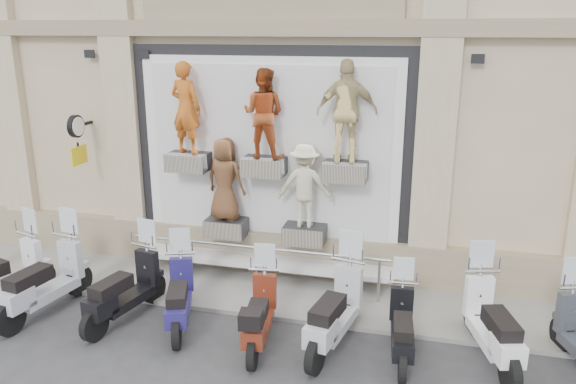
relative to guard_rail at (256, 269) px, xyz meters
name	(u,v)px	position (x,y,z in m)	size (l,w,h in m)	color
ground	(219,347)	(0.00, -2.00, -0.47)	(90.00, 90.00, 0.00)	#323235
sidewalk	(258,287)	(0.00, 0.10, -0.43)	(16.00, 2.20, 0.08)	gray
shop_vitrine	(271,159)	(0.10, 0.74, 1.97)	(5.60, 0.83, 4.30)	black
guard_rail	(256,269)	(0.00, 0.00, 0.00)	(5.06, 0.10, 0.93)	#9EA0A5
clock_sign_bracket	(77,133)	(-3.90, 0.47, 2.34)	(0.10, 0.80, 1.02)	black
scooter_b	(0,264)	(-4.23, -1.69, 0.37)	(0.60, 2.05, 1.67)	silver
scooter_c	(43,268)	(-3.32, -1.73, 0.41)	(0.63, 2.15, 1.75)	#A4A8B1
scooter_d	(123,276)	(-1.84, -1.60, 0.35)	(0.59, 2.01, 1.64)	black
scooter_e	(179,284)	(-0.86, -1.56, 0.30)	(0.55, 1.89, 1.54)	#1D1855
scooter_f	(259,302)	(0.61, -1.78, 0.28)	(0.53, 1.83, 1.48)	#602010
scooter_g	(335,297)	(1.77, -1.55, 0.40)	(0.62, 2.12, 1.72)	#A9ADB1
scooter_h	(403,316)	(2.80, -1.58, 0.24)	(0.51, 1.74, 1.41)	black
scooter_i	(494,310)	(4.11, -1.33, 0.38)	(0.60, 2.07, 1.68)	white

